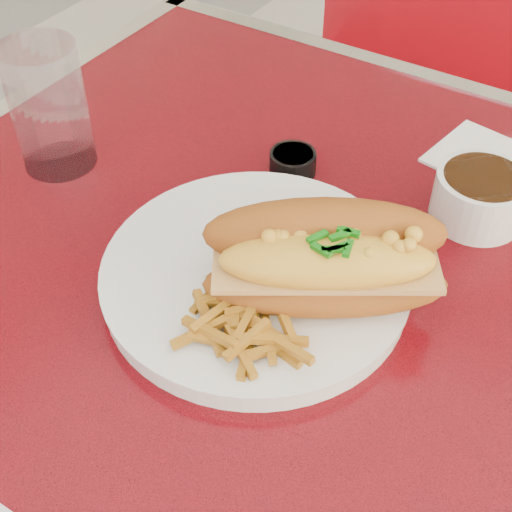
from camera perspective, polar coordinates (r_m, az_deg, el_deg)
The scene contains 9 objects.
diner_table at distance 0.86m, azimuth 10.94°, elevation -10.01°, with size 1.23×0.83×0.77m.
dinner_plate at distance 0.71m, azimuth 0.00°, elevation -1.59°, with size 0.41×0.41×0.02m.
mac_hoagie at distance 0.66m, azimuth 5.59°, elevation -0.25°, with size 0.25×0.22×0.10m.
fries_pile at distance 0.65m, azimuth -0.76°, elevation -5.01°, with size 0.10×0.09×0.03m, color #C58521, non-canonical shape.
fork at distance 0.73m, azimuth 6.80°, elevation 0.50°, with size 0.03×0.17×0.00m.
gravy_ramekin at distance 0.82m, azimuth 17.48°, elevation 4.63°, with size 0.13×0.13×0.06m.
sauce_cup_left at distance 0.85m, azimuth 2.96°, elevation 7.54°, with size 0.06×0.06×0.03m.
water_tumbler at distance 0.87m, azimuth -16.23°, elevation 11.34°, with size 0.09×0.09×0.15m, color #C2E0FA.
paper_napkin at distance 0.92m, azimuth 17.76°, elevation 7.48°, with size 0.12×0.12×0.00m, color white.
Camera 1 is at (0.13, -0.50, 1.29)m, focal length 50.00 mm.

